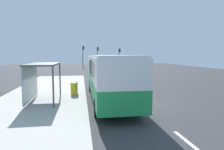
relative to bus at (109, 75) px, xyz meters
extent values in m
cube|color=#38383A|center=(1.71, 12.60, -1.86)|extent=(56.00, 92.00, 0.04)
cube|color=beige|center=(-4.69, 0.60, -1.75)|extent=(6.20, 30.00, 0.18)
cube|color=silver|center=(1.96, -7.40, -1.84)|extent=(0.16, 2.20, 0.01)
cube|color=silver|center=(1.96, -2.40, -1.84)|extent=(0.16, 2.20, 0.01)
cube|color=silver|center=(1.96, 2.60, -1.84)|extent=(0.16, 2.20, 0.01)
cube|color=silver|center=(1.96, 7.60, -1.84)|extent=(0.16, 2.20, 0.01)
cube|color=silver|center=(1.96, 12.60, -1.84)|extent=(0.16, 2.20, 0.01)
cube|color=silver|center=(1.96, 17.60, -1.84)|extent=(0.16, 2.20, 0.01)
cube|color=silver|center=(1.96, 22.60, -1.84)|extent=(0.16, 2.20, 0.01)
cube|color=silver|center=(1.96, 27.60, -1.84)|extent=(0.16, 2.20, 0.01)
cube|color=#1E8C47|center=(0.01, -0.02, -0.77)|extent=(2.57, 11.02, 1.15)
cube|color=silver|center=(0.01, -0.02, 0.53)|extent=(2.57, 11.02, 1.45)
cube|color=silver|center=(0.01, -0.02, 1.31)|extent=(2.45, 10.80, 0.12)
cube|color=black|center=(0.05, 5.43, 0.46)|extent=(2.30, 0.14, 1.22)
cube|color=black|center=(-1.20, -0.51, 0.46)|extent=(0.14, 8.58, 1.10)
cylinder|color=black|center=(-1.09, 3.89, -1.34)|extent=(0.29, 1.00, 1.00)
cylinder|color=black|center=(1.17, 3.87, -1.34)|extent=(0.29, 1.00, 1.00)
cylinder|color=black|center=(-1.14, -3.71, -1.34)|extent=(0.29, 1.00, 1.00)
cylinder|color=black|center=(1.12, -3.73, -1.34)|extent=(0.29, 1.00, 1.00)
cube|color=silver|center=(3.91, 20.73, -0.52)|extent=(2.19, 5.27, 1.96)
cube|color=black|center=(3.91, 20.73, -0.19)|extent=(2.15, 3.19, 0.44)
cylinder|color=black|center=(4.74, 18.70, -1.50)|extent=(0.24, 0.69, 0.68)
cylinder|color=black|center=(2.94, 18.76, -1.50)|extent=(0.24, 0.69, 0.68)
cylinder|color=black|center=(4.88, 22.69, -1.50)|extent=(0.24, 0.69, 0.68)
cylinder|color=black|center=(3.09, 22.76, -1.50)|extent=(0.24, 0.69, 0.68)
cube|color=#B7B7BC|center=(4.01, 38.47, -1.22)|extent=(1.99, 4.47, 0.60)
cube|color=black|center=(4.02, 38.27, -0.62)|extent=(1.69, 2.44, 0.60)
cylinder|color=black|center=(3.13, 39.94, -1.52)|extent=(0.23, 0.65, 0.64)
cylinder|color=black|center=(4.77, 40.01, -1.52)|extent=(0.23, 0.65, 0.64)
cylinder|color=black|center=(3.26, 36.94, -1.52)|extent=(0.23, 0.65, 0.64)
cylinder|color=black|center=(4.90, 37.01, -1.52)|extent=(0.23, 0.65, 0.64)
cylinder|color=yellow|center=(-2.49, 1.38, -1.19)|extent=(0.52, 0.52, 0.95)
cylinder|color=green|center=(-2.49, 2.08, -1.19)|extent=(0.52, 0.52, 0.95)
cylinder|color=#2D2D2D|center=(7.11, 33.07, 0.55)|extent=(0.14, 0.14, 4.78)
cube|color=black|center=(7.33, 33.07, 2.44)|extent=(0.24, 0.28, 0.84)
sphere|color=#360606|center=(7.45, 33.07, 2.72)|extent=(0.16, 0.16, 0.16)
sphere|color=#3C2C03|center=(7.45, 33.07, 2.44)|extent=(0.16, 0.16, 0.16)
sphere|color=green|center=(7.45, 33.07, 2.16)|extent=(0.16, 0.16, 0.16)
cylinder|color=#2D2D2D|center=(-1.49, 33.87, 0.83)|extent=(0.14, 0.14, 5.35)
cube|color=black|center=(-1.27, 33.87, 3.01)|extent=(0.24, 0.28, 0.84)
sphere|color=#360606|center=(-1.15, 33.87, 3.29)|extent=(0.16, 0.16, 0.16)
sphere|color=#3C2C03|center=(-1.15, 33.87, 3.01)|extent=(0.16, 0.16, 0.16)
sphere|color=green|center=(-1.15, 33.87, 2.73)|extent=(0.16, 0.16, 0.16)
cylinder|color=#2D2D2D|center=(2.01, 34.67, 0.74)|extent=(0.14, 0.14, 5.17)
cube|color=black|center=(2.23, 34.67, 2.82)|extent=(0.24, 0.28, 0.84)
sphere|color=red|center=(2.35, 34.67, 3.10)|extent=(0.16, 0.16, 0.16)
sphere|color=#3C2C03|center=(2.35, 34.67, 2.82)|extent=(0.16, 0.16, 0.16)
sphere|color=black|center=(2.35, 34.67, 2.54)|extent=(0.16, 0.16, 0.16)
cube|color=#4C4C51|center=(-4.39, -0.30, 0.79)|extent=(1.80, 4.00, 0.10)
cube|color=#8CA5B2|center=(-5.24, -0.30, -0.41)|extent=(0.06, 3.80, 2.30)
cylinder|color=#4C4C51|center=(-3.54, -2.20, -0.44)|extent=(0.10, 0.10, 2.44)
cylinder|color=#4C4C51|center=(-3.54, 1.60, -0.44)|extent=(0.10, 0.10, 2.44)
camera|label=1|loc=(-1.93, -13.89, 1.40)|focal=31.79mm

